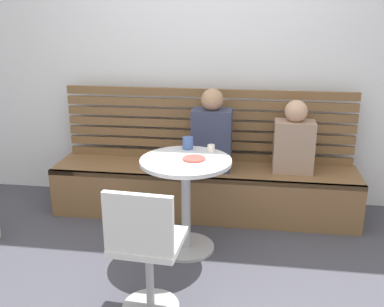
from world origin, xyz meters
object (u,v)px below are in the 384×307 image
object	(u,v)px
booth_bench	(204,191)
cup_espresso_small	(211,148)
cafe_table	(186,187)
plate_small	(194,159)
person_adult	(212,134)
person_child_left	(294,141)
white_chair	(145,248)
cup_mug_blue	(188,143)

from	to	relation	value
booth_bench	cup_espresso_small	size ratio (longest dim) A/B	48.21
booth_bench	cup_espresso_small	xyz separation A→B (m)	(0.10, -0.44, 0.55)
cafe_table	plate_small	bearing A→B (deg)	6.29
cafe_table	person_adult	bearing A→B (deg)	78.52
person_child_left	cup_espresso_small	distance (m)	0.82
booth_bench	white_chair	bearing A→B (deg)	-96.81
booth_bench	cup_mug_blue	distance (m)	0.70
person_adult	white_chair	bearing A→B (deg)	-99.49
cup_espresso_small	cup_mug_blue	distance (m)	0.19
person_adult	person_child_left	distance (m)	0.71
booth_bench	person_child_left	xyz separation A→B (m)	(0.77, 0.03, 0.50)
cup_mug_blue	plate_small	world-z (taller)	cup_mug_blue
cafe_table	person_child_left	xyz separation A→B (m)	(0.83, 0.68, 0.20)
booth_bench	cup_mug_blue	bearing A→B (deg)	-101.98
person_adult	person_child_left	bearing A→B (deg)	3.96
booth_bench	plate_small	bearing A→B (deg)	-90.29
cafe_table	person_child_left	distance (m)	1.09
person_adult	cup_mug_blue	xyz separation A→B (m)	(-0.15, -0.38, 0.03)
white_chair	person_adult	xyz separation A→B (m)	(0.24, 1.45, 0.30)
person_adult	cup_mug_blue	distance (m)	0.41
cup_mug_blue	plate_small	distance (m)	0.26
cafe_table	cup_espresso_small	size ratio (longest dim) A/B	13.21
white_chair	person_child_left	world-z (taller)	person_child_left
white_chair	cup_mug_blue	xyz separation A→B (m)	(0.09, 1.07, 0.32)
white_chair	person_adult	distance (m)	1.50
cup_espresso_small	cup_mug_blue	world-z (taller)	cup_mug_blue
person_adult	cup_espresso_small	xyz separation A→B (m)	(0.04, -0.43, 0.01)
booth_bench	cup_mug_blue	world-z (taller)	cup_mug_blue
cafe_table	cup_mug_blue	world-z (taller)	cup_mug_blue
booth_bench	cup_espresso_small	bearing A→B (deg)	-76.71
person_adult	cup_espresso_small	bearing A→B (deg)	-85.06
cup_mug_blue	plate_small	bearing A→B (deg)	-71.99
booth_bench	white_chair	distance (m)	1.49
booth_bench	person_adult	xyz separation A→B (m)	(0.07, -0.02, 0.54)
cup_mug_blue	white_chair	bearing A→B (deg)	-94.87
booth_bench	cafe_table	size ratio (longest dim) A/B	3.65
cup_espresso_small	cup_mug_blue	bearing A→B (deg)	166.48
cafe_table	cup_mug_blue	xyz separation A→B (m)	(-0.02, 0.25, 0.27)
booth_bench	cafe_table	distance (m)	0.72
cafe_table	person_adult	world-z (taller)	person_adult
person_child_left	cup_espresso_small	xyz separation A→B (m)	(-0.67, -0.47, 0.05)
person_child_left	cup_espresso_small	size ratio (longest dim) A/B	11.24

